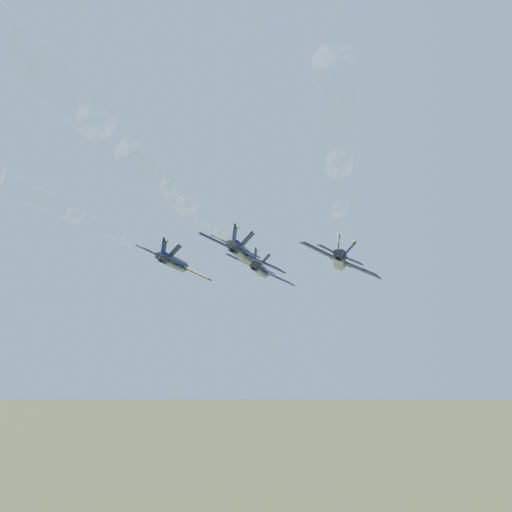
# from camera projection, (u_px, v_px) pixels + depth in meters

# --- Properties ---
(jet_lead) EXTENTS (11.15, 15.46, 5.29)m
(jet_lead) POSITION_uv_depth(u_px,v_px,m) (260.00, 270.00, 111.76)
(jet_lead) COLOR black
(jet_left) EXTENTS (11.15, 15.46, 5.29)m
(jet_left) POSITION_uv_depth(u_px,v_px,m) (174.00, 263.00, 100.56)
(jet_left) COLOR black
(jet_right) EXTENTS (11.15, 15.46, 5.29)m
(jet_right) POSITION_uv_depth(u_px,v_px,m) (340.00, 260.00, 97.51)
(jet_right) COLOR black
(jet_slot) EXTENTS (11.15, 15.46, 5.29)m
(jet_slot) POSITION_uv_depth(u_px,v_px,m) (242.00, 253.00, 88.65)
(jet_slot) COLOR black
(smoke_trail_lead) EXTENTS (3.66, 63.25, 2.55)m
(smoke_trail_lead) POSITION_uv_depth(u_px,v_px,m) (199.00, 223.00, 64.44)
(smoke_trail_lead) COLOR white
(smoke_trail_left) EXTENTS (3.66, 63.25, 2.55)m
(smoke_trail_left) POSITION_uv_depth(u_px,v_px,m) (23.00, 199.00, 53.24)
(smoke_trail_left) COLOR white
(smoke_trail_right) EXTENTS (3.66, 63.25, 2.55)m
(smoke_trail_right) POSITION_uv_depth(u_px,v_px,m) (337.00, 191.00, 50.18)
(smoke_trail_right) COLOR white
(smoke_trail_slot) EXTENTS (3.66, 63.25, 2.55)m
(smoke_trail_slot) POSITION_uv_depth(u_px,v_px,m) (126.00, 160.00, 41.32)
(smoke_trail_slot) COLOR white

